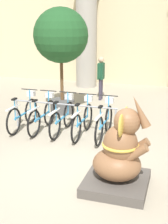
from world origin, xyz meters
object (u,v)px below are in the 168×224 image
(bicycle_4, at_px, (104,122))
(person_pedestrian, at_px, (101,74))
(elephant_statue, at_px, (119,158))
(potted_tree, at_px, (61,39))
(bicycle_3, at_px, (83,120))
(bicycle_0, at_px, (23,114))
(bicycle_2, at_px, (63,117))
(bicycle_1, at_px, (43,115))

(bicycle_4, relative_size, person_pedestrian, 1.08)
(elephant_statue, distance_m, potted_tree, 5.11)
(potted_tree, bearing_deg, bicycle_3, -54.63)
(bicycle_0, relative_size, elephant_statue, 0.98)
(elephant_statue, bearing_deg, bicycle_4, 109.93)
(person_pedestrian, bearing_deg, bicycle_4, -74.16)
(bicycle_4, distance_m, potted_tree, 3.16)
(bicycle_2, distance_m, potted_tree, 2.64)
(bicycle_0, relative_size, bicycle_2, 1.00)
(bicycle_2, bearing_deg, elephant_statue, -49.64)
(bicycle_0, distance_m, bicycle_3, 1.71)
(bicycle_1, distance_m, elephant_statue, 3.43)
(bicycle_3, relative_size, bicycle_4, 1.00)
(person_pedestrian, bearing_deg, bicycle_2, -91.37)
(potted_tree, bearing_deg, person_pedestrian, 68.39)
(elephant_statue, bearing_deg, bicycle_1, 137.59)
(bicycle_0, distance_m, bicycle_1, 0.57)
(bicycle_2, height_order, potted_tree, potted_tree)
(bicycle_0, relative_size, potted_tree, 0.53)
(bicycle_1, distance_m, bicycle_2, 0.57)
(bicycle_0, xyz_separation_m, person_pedestrian, (1.23, 3.67, 0.52))
(bicycle_4, height_order, potted_tree, potted_tree)
(person_pedestrian, height_order, potted_tree, potted_tree)
(bicycle_3, distance_m, bicycle_4, 0.57)
(bicycle_2, height_order, elephant_statue, elephant_statue)
(bicycle_0, distance_m, elephant_statue, 3.86)
(bicycle_1, relative_size, bicycle_2, 1.00)
(bicycle_1, distance_m, potted_tree, 2.55)
(person_pedestrian, bearing_deg, bicycle_1, -100.19)
(bicycle_2, distance_m, elephant_statue, 3.03)
(bicycle_3, relative_size, potted_tree, 0.53)
(elephant_statue, bearing_deg, bicycle_2, 130.36)
(bicycle_3, bearing_deg, bicycle_2, 176.53)
(bicycle_0, height_order, bicycle_4, same)
(bicycle_1, height_order, bicycle_4, same)
(elephant_statue, xyz_separation_m, potted_tree, (-2.64, 4.03, 1.71))
(person_pedestrian, bearing_deg, potted_tree, -111.61)
(potted_tree, bearing_deg, bicycle_0, -104.86)
(bicycle_0, xyz_separation_m, bicycle_2, (1.14, 0.01, 0.00))
(bicycle_4, bearing_deg, bicycle_2, 177.89)
(bicycle_0, xyz_separation_m, potted_tree, (0.46, 1.73, 1.88))
(bicycle_1, relative_size, potted_tree, 0.53)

